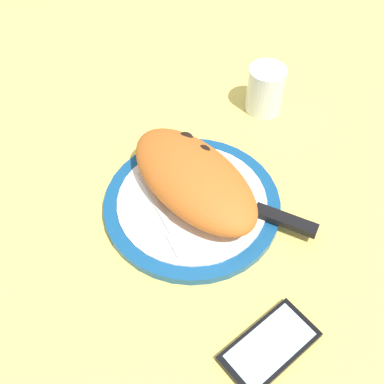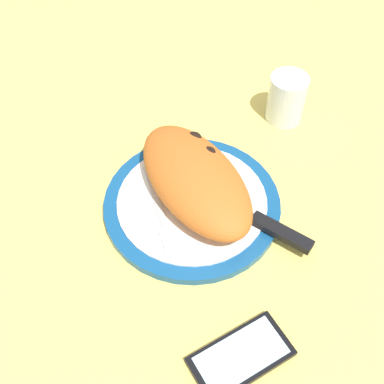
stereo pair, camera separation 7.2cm
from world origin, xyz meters
TOP-DOWN VIEW (x-y plane):
  - ground_plane at (0.00, 0.00)cm, footprint 150.00×150.00cm
  - plate at (0.00, 0.00)cm, footprint 27.07×27.07cm
  - calzone at (-1.11, 1.04)cm, footprint 25.49×14.77cm
  - fork at (0.88, -5.36)cm, footprint 16.72×3.63cm
  - knife at (8.19, 7.46)cm, footprint 20.81×13.57cm
  - smartphone at (23.96, -4.10)cm, footprint 7.73×13.13cm
  - water_glass at (-11.90, 23.39)cm, footprint 6.59×6.59cm

SIDE VIEW (x-z plane):
  - ground_plane at x=0.00cm, z-range -3.00..0.00cm
  - smartphone at x=23.96cm, z-range -0.02..1.14cm
  - plate at x=0.00cm, z-range -0.04..1.66cm
  - fork at x=0.88cm, z-range 1.69..2.09cm
  - knife at x=8.19cm, z-range 1.58..2.78cm
  - water_glass at x=-11.90cm, z-range -0.50..8.15cm
  - calzone at x=-1.11cm, z-range 1.71..8.29cm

